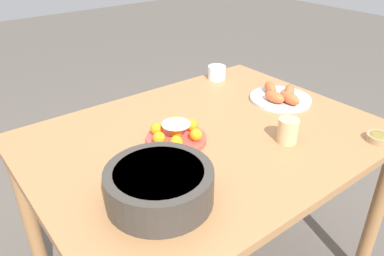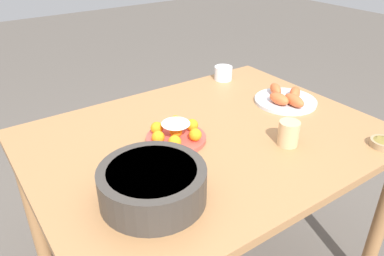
% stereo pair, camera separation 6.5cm
% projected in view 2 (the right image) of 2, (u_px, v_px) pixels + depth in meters
% --- Properties ---
extents(dining_table, '(1.27, 0.96, 0.77)m').
position_uv_depth(dining_table, '(207.00, 158.00, 1.42)').
color(dining_table, '#A87547').
rests_on(dining_table, ground_plane).
extents(cake_plate, '(0.21, 0.21, 0.08)m').
position_uv_depth(cake_plate, '(176.00, 134.00, 1.32)').
color(cake_plate, '#E04C42').
rests_on(cake_plate, dining_table).
extents(serving_bowl, '(0.30, 0.30, 0.10)m').
position_uv_depth(serving_bowl, '(153.00, 184.00, 1.03)').
color(serving_bowl, '#3D3833').
rests_on(serving_bowl, dining_table).
extents(sauce_bowl, '(0.09, 0.09, 0.02)m').
position_uv_depth(sauce_bowl, '(383.00, 143.00, 1.30)').
color(sauce_bowl, tan).
rests_on(sauce_bowl, dining_table).
extents(seafood_platter, '(0.26, 0.26, 0.06)m').
position_uv_depth(seafood_platter, '(286.00, 98.00, 1.60)').
color(seafood_platter, silver).
rests_on(seafood_platter, dining_table).
extents(cup_near, '(0.09, 0.09, 0.07)m').
position_uv_depth(cup_near, '(223.00, 73.00, 1.84)').
color(cup_near, white).
rests_on(cup_near, dining_table).
extents(cup_far, '(0.07, 0.07, 0.09)m').
position_uv_depth(cup_far, '(289.00, 133.00, 1.29)').
color(cup_far, '#DBB27F').
rests_on(cup_far, dining_table).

